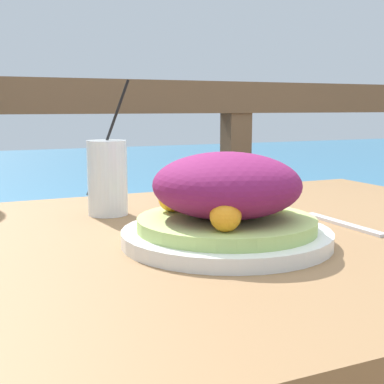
# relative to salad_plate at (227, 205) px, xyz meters

# --- Properties ---
(patio_table) EXTENTS (1.26, 0.84, 0.76)m
(patio_table) POSITION_rel_salad_plate_xyz_m (-0.02, 0.06, -0.15)
(patio_table) COLOR olive
(patio_table) RESTS_ON ground_plane
(railing_fence) EXTENTS (2.80, 0.08, 1.03)m
(railing_fence) POSITION_rel_salad_plate_xyz_m (-0.02, 0.76, -0.08)
(railing_fence) COLOR brown
(railing_fence) RESTS_ON ground_plane
(sea_backdrop) EXTENTS (12.00, 4.00, 0.50)m
(sea_backdrop) POSITION_rel_salad_plate_xyz_m (-0.02, 3.26, -0.57)
(sea_backdrop) COLOR teal
(sea_backdrop) RESTS_ON ground_plane
(salad_plate) EXTENTS (0.30, 0.30, 0.13)m
(salad_plate) POSITION_rel_salad_plate_xyz_m (0.00, 0.00, 0.00)
(salad_plate) COLOR silver
(salad_plate) RESTS_ON patio_table
(drink_glass) EXTENTS (0.08, 0.07, 0.24)m
(drink_glass) POSITION_rel_salad_plate_xyz_m (-0.10, 0.27, 0.01)
(drink_glass) COLOR silver
(drink_glass) RESTS_ON patio_table
(knife) EXTENTS (0.02, 0.18, 0.00)m
(knife) POSITION_rel_salad_plate_xyz_m (0.23, 0.02, -0.05)
(knife) COLOR silver
(knife) RESTS_ON patio_table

